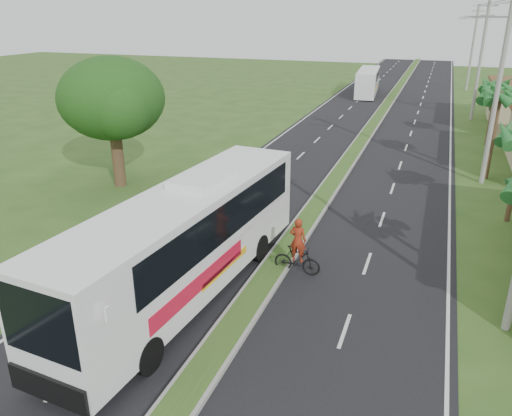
% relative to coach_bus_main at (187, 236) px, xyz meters
% --- Properties ---
extents(ground, '(180.00, 180.00, 0.00)m').
position_rel_coach_bus_main_xyz_m(ground, '(2.40, -0.41, -2.36)').
color(ground, '#31521E').
rests_on(ground, ground).
extents(road_asphalt, '(14.00, 160.00, 0.02)m').
position_rel_coach_bus_main_xyz_m(road_asphalt, '(2.40, 19.59, -2.35)').
color(road_asphalt, black).
rests_on(road_asphalt, ground).
extents(median_strip, '(1.20, 160.00, 0.18)m').
position_rel_coach_bus_main_xyz_m(median_strip, '(2.40, 19.59, -2.25)').
color(median_strip, gray).
rests_on(median_strip, ground).
extents(lane_edge_left, '(0.12, 160.00, 0.01)m').
position_rel_coach_bus_main_xyz_m(lane_edge_left, '(-4.30, 19.59, -2.36)').
color(lane_edge_left, silver).
rests_on(lane_edge_left, ground).
extents(lane_edge_right, '(0.12, 160.00, 0.01)m').
position_rel_coach_bus_main_xyz_m(lane_edge_right, '(9.10, 19.59, -2.36)').
color(lane_edge_right, silver).
rests_on(lane_edge_right, ground).
extents(palm_verge_c, '(2.40, 2.40, 5.85)m').
position_rel_coach_bus_main_xyz_m(palm_verge_c, '(11.20, 18.59, 2.77)').
color(palm_verge_c, '#473321').
rests_on(palm_verge_c, ground).
extents(palm_verge_d, '(2.40, 2.40, 5.25)m').
position_rel_coach_bus_main_xyz_m(palm_verge_d, '(11.70, 27.59, 2.19)').
color(palm_verge_d, '#473321').
rests_on(palm_verge_d, ground).
extents(shade_tree, '(6.30, 6.00, 7.54)m').
position_rel_coach_bus_main_xyz_m(shade_tree, '(-9.72, 9.60, 2.67)').
color(shade_tree, '#473321').
rests_on(shade_tree, ground).
extents(utility_pole_b, '(3.20, 0.28, 12.00)m').
position_rel_coach_bus_main_xyz_m(utility_pole_b, '(10.87, 17.59, 3.90)').
color(utility_pole_b, gray).
rests_on(utility_pole_b, ground).
extents(utility_pole_c, '(1.60, 0.28, 11.00)m').
position_rel_coach_bus_main_xyz_m(utility_pole_c, '(10.90, 37.59, 3.32)').
color(utility_pole_c, gray).
rests_on(utility_pole_c, ground).
extents(utility_pole_d, '(1.60, 0.28, 10.50)m').
position_rel_coach_bus_main_xyz_m(utility_pole_d, '(10.90, 57.59, 3.07)').
color(utility_pole_d, gray).
rests_on(utility_pole_d, ground).
extents(coach_bus_main, '(3.87, 13.44, 4.28)m').
position_rel_coach_bus_main_xyz_m(coach_bus_main, '(0.00, 0.00, 0.00)').
color(coach_bus_main, white).
rests_on(coach_bus_main, ground).
extents(coach_bus_far, '(3.08, 10.60, 3.04)m').
position_rel_coach_bus_main_xyz_m(coach_bus_far, '(-0.81, 49.51, -0.63)').
color(coach_bus_far, white).
rests_on(coach_bus_far, ground).
extents(motorcyclist, '(1.92, 0.58, 2.38)m').
position_rel_coach_bus_main_xyz_m(motorcyclist, '(3.35, 2.82, -1.50)').
color(motorcyclist, black).
rests_on(motorcyclist, ground).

